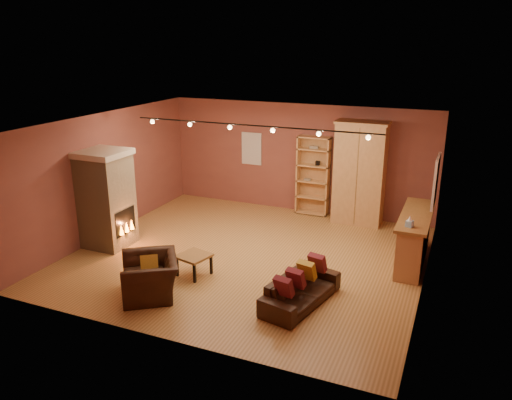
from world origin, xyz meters
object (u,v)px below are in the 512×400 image
at_px(armoire, 360,173).
at_px(loveseat, 301,285).
at_px(armchair, 150,270).
at_px(bar_counter, 414,238).
at_px(fireplace, 107,199).
at_px(bookcase, 314,175).
at_px(coffee_table, 194,258).

bearing_deg(armoire, loveseat, -90.51).
bearing_deg(armoire, armchair, -116.88).
xyz_separation_m(armoire, loveseat, (-0.04, -4.35, -0.91)).
distance_m(bar_counter, armchair, 5.22).
bearing_deg(fireplace, armchair, -36.31).
distance_m(bookcase, coffee_table, 4.51).
xyz_separation_m(loveseat, coffee_table, (-2.22, 0.23, 0.01)).
height_order(bookcase, bar_counter, bookcase).
height_order(armoire, coffee_table, armoire).
bearing_deg(bar_counter, fireplace, -165.24).
relative_size(armoire, bar_counter, 1.16).
distance_m(bookcase, bar_counter, 3.49).
bearing_deg(armchair, coffee_table, 126.25).
bearing_deg(armoire, bookcase, 170.05).
relative_size(fireplace, bar_counter, 0.98).
xyz_separation_m(bookcase, armoire, (1.21, -0.21, 0.23)).
bearing_deg(armchair, fireplace, -161.84).
bearing_deg(bookcase, armchair, -104.53).
bearing_deg(loveseat, bookcase, 27.13).
distance_m(bar_counter, coffee_table, 4.40).
bearing_deg(fireplace, bar_counter, 14.76).
distance_m(loveseat, coffee_table, 2.23).
bearing_deg(bookcase, coffee_table, -103.68).
relative_size(bookcase, armchair, 1.57).
distance_m(fireplace, loveseat, 4.79).
relative_size(armoire, armchair, 1.94).
distance_m(bookcase, loveseat, 4.76).
relative_size(bookcase, coffee_table, 3.03).
xyz_separation_m(bar_counter, coffee_table, (-3.79, -2.23, -0.17)).
bearing_deg(fireplace, loveseat, -9.96).
height_order(bookcase, coffee_table, bookcase).
xyz_separation_m(bookcase, bar_counter, (2.74, -2.10, -0.50)).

